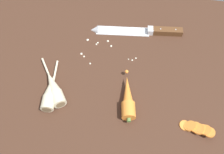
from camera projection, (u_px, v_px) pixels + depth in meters
ground_plane at (113, 78)px, 81.13cm from camera, size 120.00×90.00×4.00cm
chefs_knife at (135, 31)px, 89.41cm from camera, size 34.85×7.68×4.18cm
whole_carrot at (128, 98)px, 72.22cm from camera, size 6.69×17.88×4.20cm
parsnip_front at (54, 88)px, 74.35cm from camera, size 13.74×17.57×4.00cm
parsnip_mid_left at (50, 92)px, 73.55cm from camera, size 5.65×18.85×4.00cm
carrot_slice_stack at (197, 128)px, 67.99cm from camera, size 9.63×4.79×3.38cm
mince_crumbs at (99, 47)px, 85.37cm from camera, size 20.13×11.94×0.85cm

